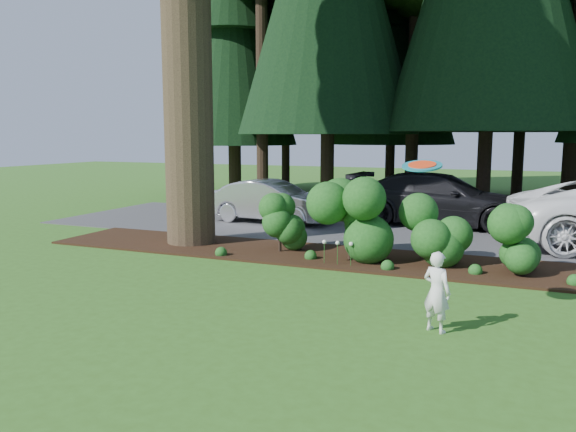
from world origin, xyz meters
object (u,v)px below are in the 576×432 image
(car_silver_wagon, at_px, (272,201))
(car_dark_suv, at_px, (440,199))
(frisbee, at_px, (422,165))
(child, at_px, (437,292))

(car_silver_wagon, height_order, car_dark_suv, car_dark_suv)
(car_silver_wagon, height_order, frisbee, frisbee)
(car_silver_wagon, xyz_separation_m, car_dark_suv, (5.08, 1.47, 0.13))
(child, relative_size, frisbee, 2.06)
(car_silver_wagon, distance_m, frisbee, 10.26)
(car_dark_suv, xyz_separation_m, child, (1.27, -9.81, -0.25))
(child, height_order, frisbee, frisbee)
(car_silver_wagon, relative_size, child, 3.49)
(car_dark_suv, distance_m, child, 9.89)
(frisbee, bearing_deg, car_dark_suv, 95.76)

